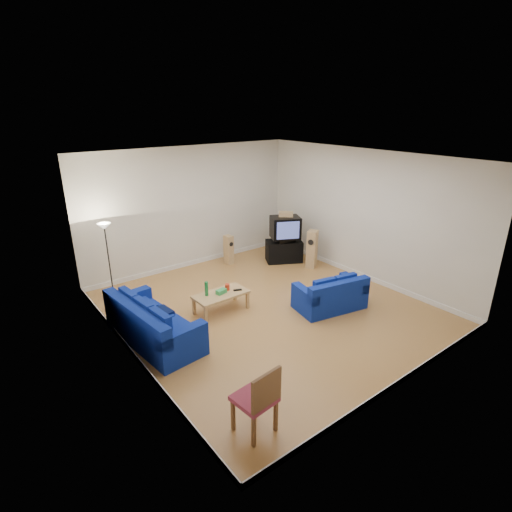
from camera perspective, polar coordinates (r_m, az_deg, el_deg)
room at (r=8.14m, az=1.71°, el=2.13°), size 6.01×6.51×3.21m
sofa_three_seat at (r=7.73m, az=-14.70°, el=-9.75°), size 1.15×2.22×0.82m
sofa_loveseat at (r=8.78m, az=10.66°, el=-5.75°), size 1.59×1.09×0.73m
coffee_table at (r=8.52m, az=-5.04°, el=-5.67°), size 1.16×0.60×0.42m
bottle at (r=8.37m, az=-7.09°, el=-4.66°), size 0.09×0.09×0.31m
tissue_box at (r=8.47m, az=-4.99°, el=-5.07°), size 0.24×0.16×0.09m
red_canister at (r=8.60m, az=-4.12°, el=-4.45°), size 0.11×0.11×0.14m
remote at (r=8.60m, az=-2.65°, el=-4.86°), size 0.19×0.12×0.02m
tv_stand at (r=11.25m, az=4.01°, el=0.72°), size 1.12×0.95×0.60m
av_receiver at (r=11.11m, az=4.14°, el=2.40°), size 0.55×0.49×0.11m
television at (r=10.97m, az=4.21°, el=4.09°), size 0.94×0.85×0.60m
centre_speaker at (r=10.91m, az=4.30°, el=5.98°), size 0.39×0.37×0.13m
speaker_left at (r=11.02m, az=-3.93°, el=0.91°), size 0.21×0.26×0.81m
speaker_right at (r=10.83m, az=8.00°, el=0.98°), size 0.38×0.36×1.03m
floor_lamp at (r=9.42m, az=-20.70°, el=2.63°), size 0.30×0.30×1.73m
dining_chair at (r=5.51m, az=0.35°, el=-19.60°), size 0.55×0.55×1.04m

